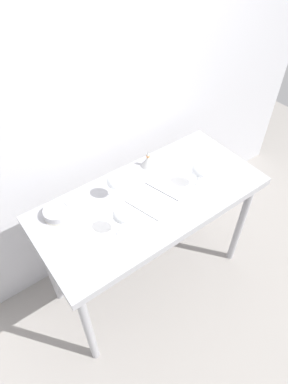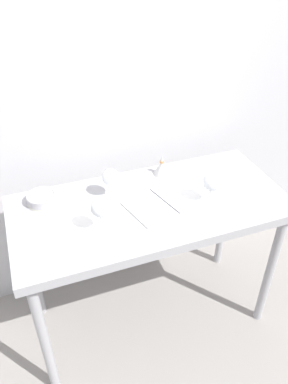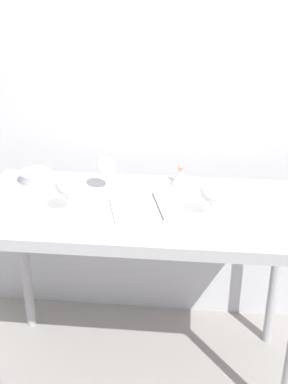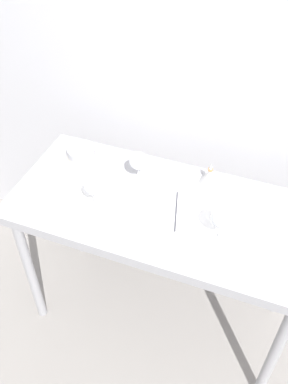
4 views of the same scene
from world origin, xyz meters
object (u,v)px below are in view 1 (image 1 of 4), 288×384
(wine_glass_near_left, at_px, (121,216))
(decanter_funnel, at_px, (148,161))
(wine_glass_far_left, at_px, (114,182))
(tasting_bowl, at_px, (56,212))
(open_notebook, at_px, (161,192))
(tasting_sheet_upper, at_px, (99,219))
(tasting_sheet_lower, at_px, (195,160))
(wine_glass_near_right, at_px, (199,170))

(wine_glass_near_left, xyz_separation_m, decanter_funnel, (0.44, 0.35, -0.09))
(wine_glass_near_left, bearing_deg, wine_glass_far_left, 64.03)
(wine_glass_near_left, distance_m, tasting_bowl, 0.40)
(wine_glass_near_left, bearing_deg, open_notebook, 15.79)
(open_notebook, height_order, tasting_bowl, tasting_bowl)
(decanter_funnel, bearing_deg, open_notebook, -109.29)
(open_notebook, xyz_separation_m, tasting_bowl, (-0.58, 0.21, 0.02))
(wine_glass_near_left, height_order, tasting_sheet_upper, wine_glass_near_left)
(open_notebook, distance_m, tasting_sheet_lower, 0.39)
(tasting_sheet_lower, bearing_deg, tasting_sheet_upper, -144.86)
(wine_glass_near_left, xyz_separation_m, tasting_bowl, (-0.23, 0.31, -0.10))
(wine_glass_far_left, distance_m, tasting_sheet_lower, 0.62)
(wine_glass_near_left, height_order, wine_glass_far_left, wine_glass_near_left)
(wine_glass_far_left, height_order, tasting_bowl, wine_glass_far_left)
(wine_glass_near_right, height_order, tasting_bowl, wine_glass_near_right)
(wine_glass_far_left, distance_m, open_notebook, 0.30)
(wine_glass_near_right, height_order, wine_glass_far_left, wine_glass_near_right)
(wine_glass_near_left, xyz_separation_m, open_notebook, (0.35, 0.10, -0.12))
(wine_glass_far_left, relative_size, tasting_bowl, 1.09)
(open_notebook, bearing_deg, decanter_funnel, 55.59)
(tasting_bowl, bearing_deg, open_notebook, -19.91)
(wine_glass_near_left, xyz_separation_m, tasting_sheet_upper, (-0.05, 0.15, -0.13))
(wine_glass_near_right, distance_m, wine_glass_far_left, 0.50)
(wine_glass_near_right, bearing_deg, open_notebook, 159.63)
(wine_glass_near_right, xyz_separation_m, wine_glass_near_left, (-0.57, -0.02, 0.01))
(wine_glass_near_right, xyz_separation_m, tasting_sheet_upper, (-0.62, 0.13, -0.12))
(tasting_sheet_upper, bearing_deg, wine_glass_far_left, 53.86)
(tasting_bowl, height_order, decanter_funnel, decanter_funnel)
(tasting_sheet_lower, distance_m, decanter_funnel, 0.32)
(wine_glass_near_left, relative_size, tasting_sheet_upper, 0.76)
(wine_glass_near_left, height_order, tasting_sheet_lower, wine_glass_near_left)
(wine_glass_near_right, xyz_separation_m, decanter_funnel, (-0.13, 0.33, -0.08))
(decanter_funnel, bearing_deg, tasting_bowl, -176.86)
(decanter_funnel, bearing_deg, tasting_sheet_upper, -157.80)
(open_notebook, distance_m, tasting_sheet_upper, 0.41)
(wine_glass_near_right, relative_size, open_notebook, 0.41)
(wine_glass_near_right, bearing_deg, tasting_bowl, 159.97)
(tasting_bowl, bearing_deg, wine_glass_near_right, -20.03)
(wine_glass_near_right, bearing_deg, tasting_sheet_upper, 168.47)
(wine_glass_near_right, distance_m, tasting_sheet_upper, 0.64)
(tasting_sheet_upper, height_order, tasting_sheet_lower, same)
(tasting_bowl, relative_size, decanter_funnel, 1.25)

